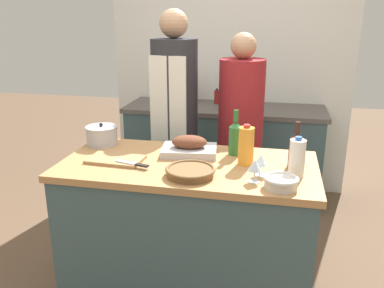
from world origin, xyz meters
The scene contains 20 objects.
kitchen_island centered at (0.00, 0.00, 0.47)m, with size 1.47×0.73×0.93m.
back_counter centered at (0.00, 1.58, 0.46)m, with size 1.87×0.60×0.91m.
back_wall centered at (0.00, 1.93, 1.27)m, with size 2.37×0.10×2.55m.
roasting_pan centered at (-0.03, 0.15, 0.98)m, with size 0.36×0.27×0.12m.
wicker_basket centered at (0.05, -0.19, 0.96)m, with size 0.27×0.27×0.05m.
cutting_board centered at (-0.42, -0.06, 0.94)m, with size 0.33×0.21×0.02m.
stock_pot centered at (-0.63, 0.22, 0.99)m, with size 0.21×0.21×0.15m.
mixing_bowl centered at (0.53, -0.25, 0.96)m, with size 0.18×0.18×0.06m.
juice_jug centered at (0.33, 0.05, 1.04)m, with size 0.09×0.09×0.24m.
milk_jug centered at (0.60, -0.07, 1.03)m, with size 0.08×0.08×0.22m.
wine_bottle_green centered at (0.25, 0.21, 1.04)m, with size 0.08×0.08×0.28m.
wine_bottle_dark centered at (0.60, 0.07, 1.03)m, with size 0.08×0.08×0.26m.
wine_glass_left centered at (0.42, -0.11, 1.02)m, with size 0.07×0.07×0.12m.
wine_glass_right centered at (0.39, -0.20, 1.02)m, with size 0.07×0.07×0.12m.
knife_chef centered at (-0.29, -0.13, 0.95)m, with size 0.21×0.08×0.01m.
stand_mixer centered at (-0.39, 1.68, 1.05)m, with size 0.18×0.14×0.34m.
condiment_bottle_tall centered at (0.03, 1.75, 1.01)m, with size 0.06×0.06×0.21m.
condiment_bottle_short centered at (-0.09, 1.70, 0.98)m, with size 0.05×0.05×0.15m.
person_cook_aproned centered at (-0.28, 0.78, 1.00)m, with size 0.35×0.35×1.79m.
person_cook_guest centered at (0.22, 0.85, 0.90)m, with size 0.34×0.34×1.63m.
Camera 1 is at (0.48, -2.15, 1.76)m, focal length 38.00 mm.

